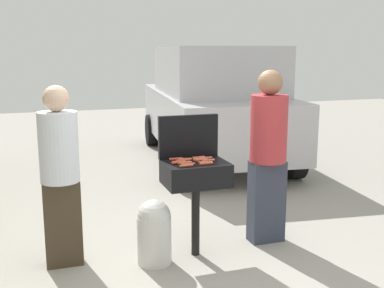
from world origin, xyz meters
name	(u,v)px	position (x,y,z in m)	size (l,w,h in m)	color
ground_plane	(191,269)	(0.00, 0.00, 0.00)	(24.00, 24.00, 0.00)	#9E998E
bbq_grill	(196,177)	(0.14, 0.29, 0.78)	(0.60, 0.44, 0.93)	black
grill_lid_open	(188,136)	(0.14, 0.51, 1.14)	(0.60, 0.05, 0.42)	black
hot_dog_0	(201,160)	(0.20, 0.31, 0.94)	(0.03, 0.03, 0.13)	#B74C33
hot_dog_1	(179,162)	(-0.02, 0.31, 0.94)	(0.03, 0.03, 0.13)	#AD4228
hot_dog_2	(206,163)	(0.20, 0.17, 0.94)	(0.03, 0.03, 0.13)	#C6593D
hot_dog_3	(186,166)	(0.00, 0.15, 0.94)	(0.03, 0.03, 0.13)	#C6593D
hot_dog_4	(185,163)	(0.02, 0.25, 0.94)	(0.03, 0.03, 0.13)	#C6593D
hot_dog_5	(200,159)	(0.20, 0.34, 0.94)	(0.03, 0.03, 0.13)	#C6593D
hot_dog_6	(199,158)	(0.21, 0.42, 0.94)	(0.03, 0.03, 0.13)	#C6593D
hot_dog_7	(178,163)	(-0.03, 0.28, 0.94)	(0.03, 0.03, 0.13)	#AD4228
hot_dog_8	(208,160)	(0.26, 0.27, 0.94)	(0.03, 0.03, 0.13)	#C6593D
hot_dog_9	(185,159)	(0.06, 0.38, 0.94)	(0.03, 0.03, 0.13)	#C6593D
hot_dog_10	(205,158)	(0.27, 0.37, 0.94)	(0.03, 0.03, 0.13)	#C6593D
hot_dog_11	(205,162)	(0.20, 0.21, 0.94)	(0.03, 0.03, 0.13)	#B74C33
hot_dog_12	(183,161)	(0.03, 0.35, 0.94)	(0.03, 0.03, 0.13)	#AD4228
hot_dog_13	(176,159)	(-0.01, 0.43, 0.94)	(0.03, 0.03, 0.13)	#AD4228
hot_dog_14	(188,164)	(0.03, 0.19, 0.94)	(0.03, 0.03, 0.13)	#AD4228
propane_tank	(154,231)	(-0.29, 0.23, 0.32)	(0.32, 0.32, 0.62)	silver
person_left	(60,170)	(-1.09, 0.48, 0.91)	(0.35, 0.35, 1.67)	#3F3323
person_right	(268,151)	(0.95, 0.39, 0.96)	(0.37, 0.37, 1.78)	#333847
parked_minivan	(214,104)	(1.75, 4.02, 1.03)	(2.42, 4.58, 2.02)	#B7B7BC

